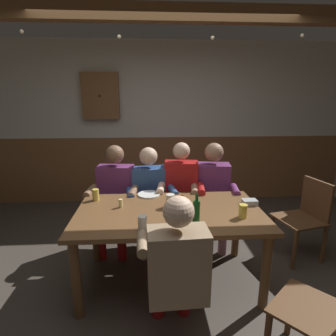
{
  "coord_description": "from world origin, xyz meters",
  "views": [
    {
      "loc": [
        -0.16,
        -2.16,
        1.77
      ],
      "look_at": [
        0.0,
        0.4,
        1.09
      ],
      "focal_mm": 29.5,
      "sensor_mm": 36.0,
      "label": 1
    }
  ],
  "objects_px": {
    "person_2": "(181,191)",
    "table_candle": "(121,203)",
    "person_4": "(176,266)",
    "pint_glass_0": "(243,211)",
    "pint_glass_2": "(170,201)",
    "person_0": "(115,193)",
    "person_1": "(150,193)",
    "pint_glass_4": "(143,223)",
    "bottle_0": "(182,211)",
    "bottle_1": "(196,211)",
    "wall_dart_cabinet": "(101,96)",
    "dining_table": "(170,221)",
    "chair_empty_near_right": "(327,314)",
    "plate_0": "(149,194)",
    "person_3": "(213,190)",
    "pint_glass_1": "(96,195)",
    "pint_glass_3": "(182,221)",
    "chair_empty_near_left": "(305,216)",
    "condiment_caddy": "(250,202)"
  },
  "relations": [
    {
      "from": "pint_glass_0",
      "to": "pint_glass_2",
      "type": "bearing_deg",
      "value": 155.7
    },
    {
      "from": "wall_dart_cabinet",
      "to": "person_2",
      "type": "bearing_deg",
      "value": -51.64
    },
    {
      "from": "pint_glass_3",
      "to": "bottle_1",
      "type": "bearing_deg",
      "value": 45.08
    },
    {
      "from": "table_candle",
      "to": "person_2",
      "type": "bearing_deg",
      "value": 43.37
    },
    {
      "from": "person_0",
      "to": "bottle_0",
      "type": "bearing_deg",
      "value": 132.89
    },
    {
      "from": "table_candle",
      "to": "bottle_0",
      "type": "bearing_deg",
      "value": -28.32
    },
    {
      "from": "plate_0",
      "to": "pint_glass_4",
      "type": "bearing_deg",
      "value": -93.39
    },
    {
      "from": "person_0",
      "to": "bottle_0",
      "type": "relative_size",
      "value": 5.53
    },
    {
      "from": "person_0",
      "to": "bottle_0",
      "type": "distance_m",
      "value": 1.13
    },
    {
      "from": "person_1",
      "to": "person_2",
      "type": "distance_m",
      "value": 0.37
    },
    {
      "from": "person_4",
      "to": "pint_glass_2",
      "type": "xyz_separation_m",
      "value": [
        0.02,
        0.8,
        0.15
      ]
    },
    {
      "from": "person_1",
      "to": "pint_glass_3",
      "type": "distance_m",
      "value": 1.11
    },
    {
      "from": "dining_table",
      "to": "chair_empty_near_right",
      "type": "bearing_deg",
      "value": -48.36
    },
    {
      "from": "dining_table",
      "to": "chair_empty_near_right",
      "type": "distance_m",
      "value": 1.36
    },
    {
      "from": "pint_glass_4",
      "to": "bottle_0",
      "type": "bearing_deg",
      "value": 27.65
    },
    {
      "from": "wall_dart_cabinet",
      "to": "plate_0",
      "type": "bearing_deg",
      "value": -66.6
    },
    {
      "from": "chair_empty_near_right",
      "to": "pint_glass_3",
      "type": "distance_m",
      "value": 1.1
    },
    {
      "from": "pint_glass_4",
      "to": "pint_glass_2",
      "type": "bearing_deg",
      "value": 60.9
    },
    {
      "from": "chair_empty_near_left",
      "to": "bottle_1",
      "type": "height_order",
      "value": "bottle_1"
    },
    {
      "from": "person_0",
      "to": "plate_0",
      "type": "height_order",
      "value": "person_0"
    },
    {
      "from": "person_4",
      "to": "bottle_0",
      "type": "height_order",
      "value": "person_4"
    },
    {
      "from": "condiment_caddy",
      "to": "plate_0",
      "type": "bearing_deg",
      "value": 161.65
    },
    {
      "from": "pint_glass_2",
      "to": "person_0",
      "type": "bearing_deg",
      "value": 134.32
    },
    {
      "from": "person_0",
      "to": "person_1",
      "type": "bearing_deg",
      "value": -174.37
    },
    {
      "from": "person_4",
      "to": "condiment_caddy",
      "type": "relative_size",
      "value": 8.41
    },
    {
      "from": "person_0",
      "to": "pint_glass_3",
      "type": "bearing_deg",
      "value": 127.23
    },
    {
      "from": "person_4",
      "to": "pint_glass_0",
      "type": "height_order",
      "value": "person_4"
    },
    {
      "from": "person_1",
      "to": "person_4",
      "type": "xyz_separation_m",
      "value": [
        0.18,
        -1.41,
        -0.01
      ]
    },
    {
      "from": "person_4",
      "to": "pint_glass_4",
      "type": "xyz_separation_m",
      "value": [
        -0.23,
        0.35,
        0.15
      ]
    },
    {
      "from": "dining_table",
      "to": "pint_glass_0",
      "type": "distance_m",
      "value": 0.67
    },
    {
      "from": "pint_glass_1",
      "to": "pint_glass_3",
      "type": "distance_m",
      "value": 1.05
    },
    {
      "from": "person_2",
      "to": "pint_glass_0",
      "type": "height_order",
      "value": "person_2"
    },
    {
      "from": "person_2",
      "to": "table_candle",
      "type": "height_order",
      "value": "person_2"
    },
    {
      "from": "table_candle",
      "to": "plate_0",
      "type": "relative_size",
      "value": 0.34
    },
    {
      "from": "person_1",
      "to": "condiment_caddy",
      "type": "distance_m",
      "value": 1.14
    },
    {
      "from": "pint_glass_0",
      "to": "pint_glass_1",
      "type": "bearing_deg",
      "value": 159.76
    },
    {
      "from": "person_3",
      "to": "pint_glass_1",
      "type": "xyz_separation_m",
      "value": [
        -1.29,
        -0.4,
        0.12
      ]
    },
    {
      "from": "person_0",
      "to": "pint_glass_3",
      "type": "xyz_separation_m",
      "value": [
        0.66,
        -1.07,
        0.14
      ]
    },
    {
      "from": "person_2",
      "to": "bottle_0",
      "type": "height_order",
      "value": "person_2"
    },
    {
      "from": "person_1",
      "to": "person_2",
      "type": "bearing_deg",
      "value": 173.63
    },
    {
      "from": "person_3",
      "to": "bottle_1",
      "type": "relative_size",
      "value": 5.1
    },
    {
      "from": "pint_glass_0",
      "to": "chair_empty_near_right",
      "type": "bearing_deg",
      "value": -71.79
    },
    {
      "from": "bottle_1",
      "to": "wall_dart_cabinet",
      "type": "xyz_separation_m",
      "value": [
        -1.13,
        2.34,
        0.92
      ]
    },
    {
      "from": "pint_glass_4",
      "to": "person_3",
      "type": "bearing_deg",
      "value": 53.16
    },
    {
      "from": "person_2",
      "to": "table_candle",
      "type": "distance_m",
      "value": 0.88
    },
    {
      "from": "dining_table",
      "to": "person_1",
      "type": "xyz_separation_m",
      "value": [
        -0.18,
        0.71,
        0.02
      ]
    },
    {
      "from": "table_candle",
      "to": "pint_glass_1",
      "type": "height_order",
      "value": "pint_glass_1"
    },
    {
      "from": "person_2",
      "to": "chair_empty_near_left",
      "type": "distance_m",
      "value": 1.4
    },
    {
      "from": "person_3",
      "to": "bottle_0",
      "type": "xyz_separation_m",
      "value": [
        -0.47,
        -0.9,
        0.14
      ]
    },
    {
      "from": "pint_glass_1",
      "to": "pint_glass_4",
      "type": "distance_m",
      "value": 0.83
    }
  ]
}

